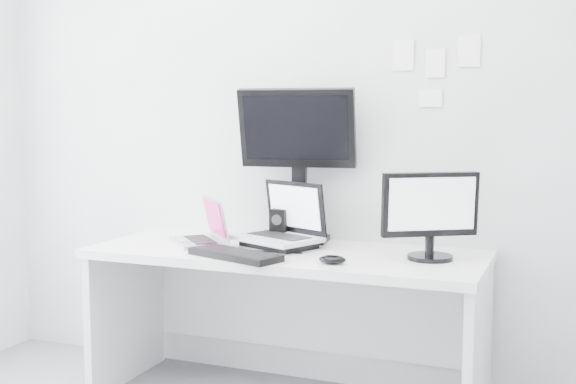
# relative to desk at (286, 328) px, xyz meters

# --- Properties ---
(back_wall) EXTENTS (3.60, 0.00, 3.60)m
(back_wall) POSITION_rel_desk_xyz_m (0.00, 0.35, 0.99)
(back_wall) COLOR silver
(back_wall) RESTS_ON ground
(desk) EXTENTS (1.80, 0.70, 0.73)m
(desk) POSITION_rel_desk_xyz_m (0.00, 0.00, 0.00)
(desk) COLOR white
(desk) RESTS_ON ground
(macbook) EXTENTS (0.38, 0.38, 0.23)m
(macbook) POSITION_rel_desk_xyz_m (-0.45, -0.01, 0.48)
(macbook) COLOR silver
(macbook) RESTS_ON desk
(speaker) EXTENTS (0.09, 0.09, 0.16)m
(speaker) POSITION_rel_desk_xyz_m (-0.11, 0.20, 0.45)
(speaker) COLOR black
(speaker) RESTS_ON desk
(dell_laptop) EXTENTS (0.46, 0.42, 0.31)m
(dell_laptop) POSITION_rel_desk_xyz_m (-0.07, 0.05, 0.52)
(dell_laptop) COLOR silver
(dell_laptop) RESTS_ON desk
(rear_monitor) EXTENTS (0.58, 0.28, 0.76)m
(rear_monitor) POSITION_rel_desk_xyz_m (-0.03, 0.25, 0.75)
(rear_monitor) COLOR black
(rear_monitor) RESTS_ON desk
(samsung_monitor) EXTENTS (0.46, 0.39, 0.39)m
(samsung_monitor) POSITION_rel_desk_xyz_m (0.65, 0.03, 0.56)
(samsung_monitor) COLOR black
(samsung_monitor) RESTS_ON desk
(keyboard) EXTENTS (0.46, 0.29, 0.03)m
(keyboard) POSITION_rel_desk_xyz_m (-0.13, -0.25, 0.38)
(keyboard) COLOR black
(keyboard) RESTS_ON desk
(mouse) EXTENTS (0.12, 0.08, 0.04)m
(mouse) POSITION_rel_desk_xyz_m (0.30, -0.21, 0.38)
(mouse) COLOR black
(mouse) RESTS_ON desk
(wall_note_0) EXTENTS (0.10, 0.00, 0.14)m
(wall_note_0) POSITION_rel_desk_xyz_m (0.45, 0.34, 1.26)
(wall_note_0) COLOR white
(wall_note_0) RESTS_ON back_wall
(wall_note_1) EXTENTS (0.09, 0.00, 0.13)m
(wall_note_1) POSITION_rel_desk_xyz_m (0.60, 0.34, 1.22)
(wall_note_1) COLOR white
(wall_note_1) RESTS_ON back_wall
(wall_note_2) EXTENTS (0.10, 0.00, 0.14)m
(wall_note_2) POSITION_rel_desk_xyz_m (0.75, 0.34, 1.26)
(wall_note_2) COLOR white
(wall_note_2) RESTS_ON back_wall
(wall_note_3) EXTENTS (0.11, 0.00, 0.08)m
(wall_note_3) POSITION_rel_desk_xyz_m (0.58, 0.34, 1.05)
(wall_note_3) COLOR white
(wall_note_3) RESTS_ON back_wall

